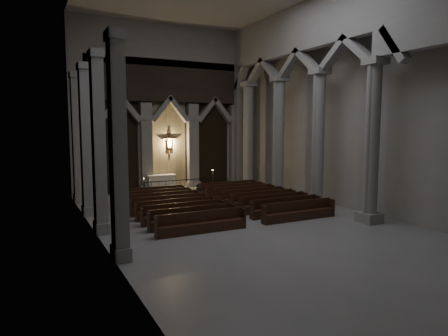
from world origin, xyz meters
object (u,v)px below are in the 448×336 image
altar_rail (180,184)px  worshipper (198,193)px  altar (161,182)px  pews (218,205)px  candle_stand_left (144,192)px  candle_stand_right (213,186)px

altar_rail → worshipper: bearing=-88.7°
altar → pews: altar is taller
candle_stand_left → altar: bearing=46.1°
altar → pews: size_ratio=0.22×
candle_stand_left → worshipper: (2.68, -2.96, 0.19)m
altar → candle_stand_right: candle_stand_right is taller
worshipper → candle_stand_left: bearing=137.7°
altar → altar_rail: bearing=-63.4°
altar_rail → pews: bearing=-90.0°
candle_stand_right → altar: bearing=149.1°
altar_rail → worshipper: 3.08m
altar → pews: (0.85, -7.78, -0.37)m
altar_rail → candle_stand_right: 2.45m
altar_rail → candle_stand_left: (-2.61, -0.12, -0.33)m
altar_rail → altar: bearing=116.6°
altar → worshipper: bearing=-79.1°
altar_rail → pews: 6.08m
pews → candle_stand_right: bearing=67.3°
candle_stand_right → worshipper: (-2.36, -2.81, 0.10)m
altar_rail → candle_stand_right: size_ratio=3.24×
altar_rail → candle_stand_left: candle_stand_left is taller
altar_rail → candle_stand_right: bearing=-6.1°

